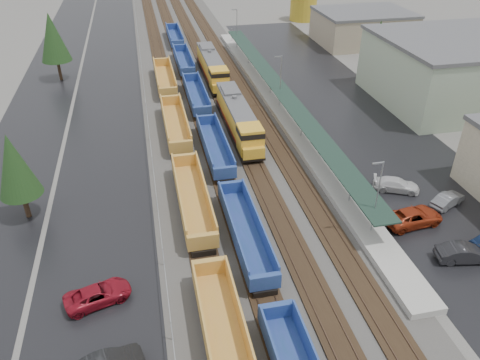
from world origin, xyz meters
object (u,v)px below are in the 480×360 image
Objects in this scene: parked_car_east_e at (448,200)px; well_string_blue at (214,146)px; storage_tank at (303,7)px; locomotive_trail at (212,67)px; parked_car_east_b at (413,217)px; well_string_yellow at (193,199)px; locomotive_lead at (239,118)px; parked_car_west_c at (98,295)px; parked_car_east_a at (465,253)px; parked_car_east_c at (396,185)px.

well_string_blue is at bearing 29.34° from parked_car_east_e.
well_string_blue is 18.16× the size of storage_tank.
locomotive_trail is 3.22× the size of parked_car_east_b.
well_string_yellow is (-8.00, -36.59, -1.03)m from locomotive_trail.
locomotive_lead is 0.21× the size of well_string_yellow.
locomotive_trail reaches higher than well_string_yellow.
well_string_yellow is at bearing 65.11° from parked_car_east_b.
parked_car_west_c is at bearing -109.51° from locomotive_trail.
parked_car_east_b is at bearing -99.06° from parked_car_west_c.
parked_car_west_c is 29.36m from parked_car_east_b.
parked_car_east_a is 1.16× the size of parked_car_east_e.
parked_car_east_c reaches higher than parked_car_east_e.
storage_tank is 79.65m from parked_car_east_e.
parked_car_west_c is at bearing 91.50° from parked_car_east_b.
locomotive_trail is at bearing -36.28° from parked_car_west_c.
parked_car_west_c reaches higher than parked_car_east_c.
parked_car_east_b is at bearing -74.20° from locomotive_trail.
well_string_yellow is 0.75× the size of well_string_blue.
locomotive_trail is 3.84× the size of parked_car_east_c.
well_string_yellow is 25.81m from parked_car_east_e.
parked_car_west_c is (-16.79, -26.39, -1.55)m from locomotive_lead.
locomotive_trail is 0.21× the size of well_string_yellow.
parked_car_east_e is (17.35, -41.43, -1.58)m from locomotive_trail.
parked_car_west_c is 34.66m from parked_car_east_e.
well_string_yellow is at bearing -102.33° from locomotive_trail.
well_string_blue is 22.61× the size of parked_car_west_c.
parked_car_west_c is 0.88× the size of parked_car_east_b.
well_string_yellow reaches higher than parked_car_east_a.
storage_tank reaches higher than well_string_blue.
parked_car_east_a is 11.43m from parked_car_east_c.
parked_car_east_e is (21.35, -15.55, -0.47)m from well_string_blue.
locomotive_trail is at bearing 44.38° from parked_car_east_c.
locomotive_trail is at bearing 77.67° from well_string_yellow.
parked_car_east_a is (13.92, -49.16, -1.47)m from locomotive_trail.
parked_car_west_c is 1.23× the size of parked_car_east_e.
storage_tank is (28.57, 37.39, 0.91)m from locomotive_trail.
storage_tank is 1.25× the size of parked_car_west_c.
well_string_yellow is at bearing -110.48° from well_string_blue.
parked_car_east_b is 5.86m from parked_car_east_c.
parked_car_east_c is (17.60, -11.86, -0.45)m from well_string_blue.
parked_car_east_c is at bearing -101.27° from storage_tank.
locomotive_trail reaches higher than parked_car_east_c.
storage_tank is 76.64m from parked_car_east_c.
locomotive_lead is 3.22× the size of parked_car_east_b.
storage_tank is 96.18m from parked_car_west_c.
storage_tank reaches higher than locomotive_lead.
well_string_blue is (-4.00, -4.88, -1.11)m from locomotive_lead.
locomotive_trail is at bearing -1.88° from parked_car_east_e.
locomotive_trail is 3.85× the size of parked_car_east_a.
well_string_yellow is (-8.00, -15.59, -1.03)m from locomotive_lead.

